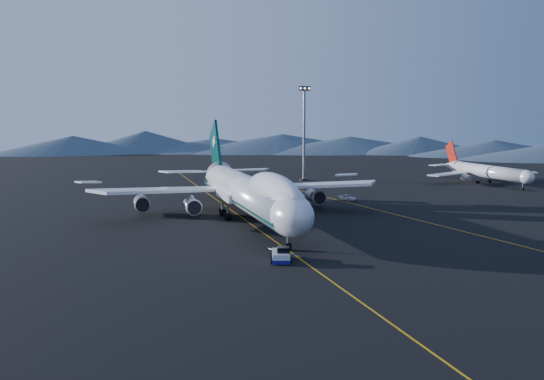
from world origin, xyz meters
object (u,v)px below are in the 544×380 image
object	(u,v)px
service_van	(347,198)
floodlight_mast	(304,133)
pushback_tug	(281,256)
second_jet	(485,171)
boeing_747	(247,191)

from	to	relation	value
service_van	floodlight_mast	xyz separation A→B (m)	(5.00, 46.99, 14.24)
pushback_tug	floodlight_mast	distance (m)	109.19
floodlight_mast	pushback_tug	bearing A→B (deg)	-110.55
second_jet	floodlight_mast	world-z (taller)	floodlight_mast
boeing_747	second_jet	xyz separation A→B (m)	(84.46, 44.63, -2.12)
boeing_747	pushback_tug	bearing A→B (deg)	-95.20
service_van	second_jet	bearing A→B (deg)	-5.63
pushback_tug	floodlight_mast	bearing A→B (deg)	84.36
second_jet	floodlight_mast	size ratio (longest dim) A/B	1.46
second_jet	floodlight_mast	xyz separation A→B (m)	(-49.46, 23.80, 11.24)
service_van	boeing_747	bearing A→B (deg)	-173.14
pushback_tug	floodlight_mast	size ratio (longest dim) A/B	0.19
second_jet	service_van	xyz separation A→B (m)	(-54.46, -23.19, -3.00)
service_van	floodlight_mast	bearing A→B (deg)	55.23
boeing_747	second_jet	size ratio (longest dim) A/B	1.69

